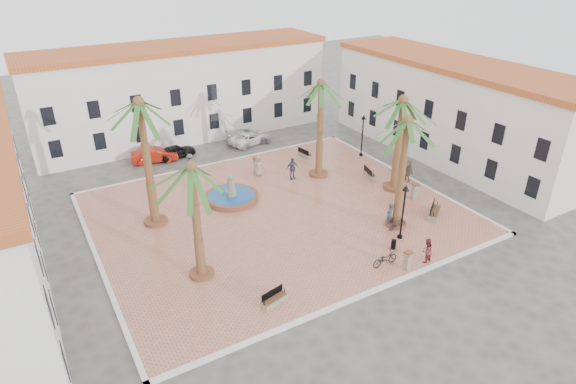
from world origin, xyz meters
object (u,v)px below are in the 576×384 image
Objects in this scene: palm_e at (402,111)px; lamppost_s at (404,203)px; bench_se at (435,213)px; car_red at (154,155)px; fountain at (231,196)px; bicycle_b at (397,224)px; pedestrian_fountain_a at (258,166)px; car_white at (250,138)px; bench_s at (274,300)px; litter_bin at (394,244)px; lamppost_e at (363,128)px; car_black at (177,151)px; palm_s at (407,133)px; bench_ne at (305,155)px; bollard_n at (257,165)px; bollard_se at (407,260)px; pedestrian_fountain_b at (292,168)px; palm_sw at (192,180)px; palm_nw at (141,116)px; bollard_e at (415,191)px; cyclist_b at (427,250)px; bench_e at (369,174)px; bicycle_a at (385,259)px; pedestrian_north at (190,163)px; cyclist_a at (390,215)px; palm_ne at (321,94)px; car_silver at (249,137)px.

lamppost_s is (-4.77, -6.07, -3.88)m from palm_e.
bench_se is 0.47× the size of car_red.
fountain reaches higher than bicycle_b.
bicycle_b is 0.35× the size of car_red.
pedestrian_fountain_a is 8.12m from car_white.
bench_se reaches higher than bench_s.
litter_bin is at bearing -82.81° from pedestrian_fountain_a.
car_black is at bearing 150.13° from lamppost_e.
palm_s is at bearing -138.74° from car_red.
bicycle_b is (-4.21, -5.12, -6.21)m from palm_e.
bench_ne is 0.91× the size of pedestrian_fountain_a.
pedestrian_fountain_a is (-0.10, -0.52, 0.16)m from bollard_n.
bollard_se reaches higher than bicycle_b.
bench_s is at bearing 104.09° from bicycle_b.
palm_sw is at bearing -140.42° from pedestrian_fountain_b.
bench_se is at bearing -27.70° from palm_nw.
fountain is at bearing 104.34° from bench_se.
bollard_e is (0.13, -2.25, -5.97)m from palm_e.
palm_e is at bearing -128.96° from cyclist_b.
bench_e is 11.21m from litter_bin.
bicycle_a is 20.57m from pedestrian_north.
bollard_se reaches higher than car_black.
lamppost_e is at bearing -8.06° from bollard_n.
car_black is at bearing 126.79° from bollard_e.
palm_sw is 11.74× the size of litter_bin.
palm_s is 6.66m from bicycle_b.
bench_s is (2.58, -4.59, -6.22)m from palm_sw.
bench_e is at bearing 21.27° from bench_s.
palm_e is 22.98m from car_red.
palm_sw is 18.80m from bench_se.
palm_ne is at bearing -108.77° from cyclist_a.
car_white is at bearing 56.19° from palm_sw.
bollard_e is at bearing -160.55° from bench_e.
palm_s is (14.30, -1.50, 0.61)m from palm_sw.
lamppost_s is at bearing -36.97° from palm_nw.
cyclist_a is at bearing 158.36° from palm_s.
lamppost_s reaches higher than bench_ne.
bench_se is at bearing 178.50° from car_white.
lamppost_s is 14.63m from pedestrian_fountain_a.
palm_sw is 18.44m from palm_e.
fountain is 11.06m from palm_ne.
pedestrian_fountain_a is 8.43m from car_silver.
pedestrian_north is at bearing 29.74° from bicycle_b.
bollard_n is at bearing 128.81° from bollard_e.
lamppost_e is at bearing 26.62° from palm_sw.
palm_sw is (0.60, -7.61, -1.64)m from palm_nw.
palm_ne reaches higher than palm_s.
bench_se is at bearing -71.80° from palm_ne.
palm_s is at bearing -116.46° from cyclist_b.
bench_se is 1.52× the size of bollard_e.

